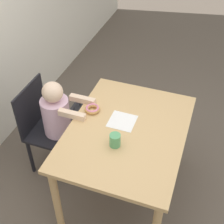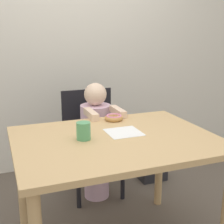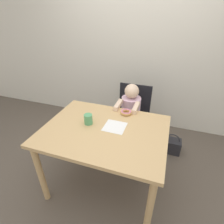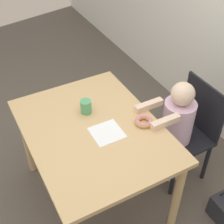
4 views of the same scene
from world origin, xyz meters
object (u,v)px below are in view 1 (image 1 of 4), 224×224
Objects in this scene: chair at (47,126)px; donut at (92,109)px; cup at (115,140)px; handbag at (78,116)px; child_figure at (58,127)px.

chair is 0.57m from donut.
chair is 8.62× the size of cup.
donut is at bearing -87.15° from chair.
handbag is at bearing 38.18° from donut.
cup reaches higher than handbag.
chair is 0.90× the size of child_figure.
chair is 6.89× the size of donut.
donut is at bearing -86.10° from child_figure.
cup is (-0.28, -0.77, 0.36)m from chair.
child_figure is 9.55× the size of cup.
chair is 0.70m from handbag.
chair is 0.13m from child_figure.
chair is 2.95× the size of handbag.
chair is at bearing 178.39° from handbag.
chair is at bearing 92.85° from donut.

